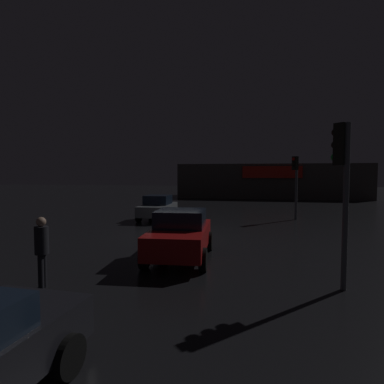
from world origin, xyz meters
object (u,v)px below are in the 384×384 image
(car_far, at_px, (158,207))
(pedestrian, at_px, (42,247))
(car_near, at_px, (180,234))
(traffic_signal_main, at_px, (342,171))
(traffic_signal_cross_left, at_px, (295,176))
(store_building, at_px, (270,181))

(car_far, relative_size, pedestrian, 2.08)
(pedestrian, bearing_deg, car_far, 92.87)
(car_far, xyz_separation_m, pedestrian, (0.61, -12.09, 0.30))
(car_near, distance_m, pedestrian, 4.44)
(traffic_signal_main, relative_size, traffic_signal_cross_left, 1.04)
(car_far, distance_m, pedestrian, 12.11)
(store_building, distance_m, car_far, 22.42)
(pedestrian, bearing_deg, store_building, 77.17)
(traffic_signal_main, bearing_deg, traffic_signal_cross_left, 87.57)
(store_building, distance_m, pedestrian, 33.81)
(car_near, xyz_separation_m, pedestrian, (-2.83, -3.41, 0.23))
(pedestrian, bearing_deg, traffic_signal_cross_left, 59.74)
(store_building, relative_size, traffic_signal_main, 5.26)
(traffic_signal_cross_left, bearing_deg, car_near, -116.63)
(traffic_signal_cross_left, xyz_separation_m, car_far, (-8.56, -1.53, -2.00))
(car_near, height_order, car_far, car_near)
(store_building, xyz_separation_m, traffic_signal_main, (-0.08, -31.57, 0.96))
(store_building, height_order, car_near, store_building)
(car_near, bearing_deg, store_building, 81.00)
(store_building, bearing_deg, traffic_signal_main, -90.14)
(traffic_signal_cross_left, bearing_deg, traffic_signal_main, -92.43)
(store_building, xyz_separation_m, car_near, (-4.68, -29.54, -1.20))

